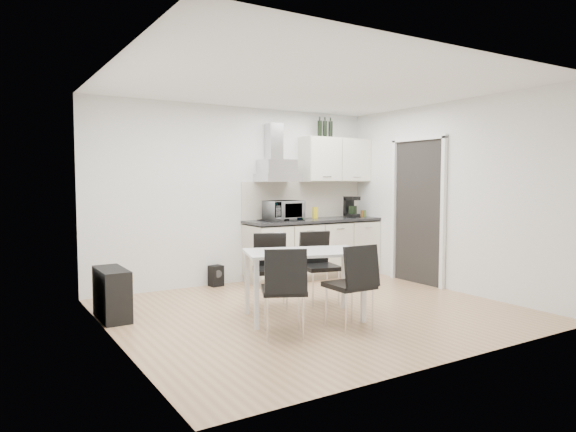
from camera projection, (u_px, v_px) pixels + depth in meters
name	position (u px, v px, depth m)	size (l,w,h in m)	color
ground	(314.00, 311.00, 5.99)	(4.50, 4.50, 0.00)	tan
wall_back	(238.00, 195.00, 7.60)	(4.50, 0.10, 2.60)	white
wall_front	(453.00, 208.00, 4.20)	(4.50, 0.10, 2.60)	white
wall_left	(113.00, 204.00, 4.72)	(0.10, 4.00, 2.60)	white
wall_right	(449.00, 196.00, 7.07)	(0.10, 4.00, 2.60)	white
ceiling	(315.00, 85.00, 5.81)	(4.50, 4.50, 0.00)	white
doorway	(417.00, 212.00, 7.54)	(0.08, 1.04, 2.10)	white
kitchenette	(314.00, 225.00, 8.02)	(2.22, 0.64, 2.52)	beige
dining_table	(304.00, 259.00, 5.63)	(1.42, 1.08, 0.75)	white
chair_far_left	(271.00, 271.00, 6.10)	(0.44, 0.50, 0.88)	black
chair_far_right	(320.00, 268.00, 6.32)	(0.44, 0.50, 0.88)	black
chair_near_left	(284.00, 291.00, 5.01)	(0.44, 0.50, 0.88)	black
chair_near_right	(349.00, 286.00, 5.24)	(0.44, 0.50, 0.88)	black
guitar_amp	(112.00, 294.00, 5.62)	(0.29, 0.67, 0.56)	black
floor_speaker	(216.00, 276.00, 7.38)	(0.18, 0.16, 0.30)	black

